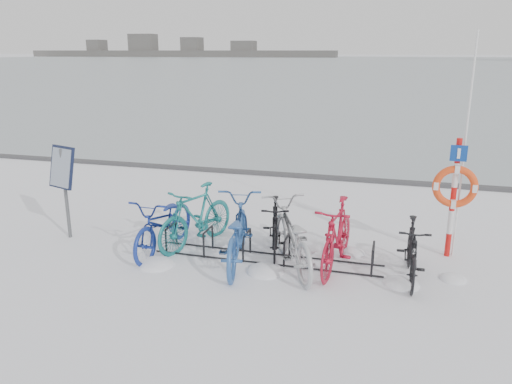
# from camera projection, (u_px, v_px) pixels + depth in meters

# --- Properties ---
(ground) EXTENTS (900.00, 900.00, 0.00)m
(ground) POSITION_uv_depth(u_px,v_px,m) (266.00, 259.00, 8.70)
(ground) COLOR white
(ground) RESTS_ON ground
(ice_sheet) EXTENTS (400.00, 298.00, 0.02)m
(ice_sheet) POSITION_uv_depth(u_px,v_px,m) (394.00, 62.00, 152.24)
(ice_sheet) COLOR #9EACB3
(ice_sheet) RESTS_ON ground
(quay_edge) EXTENTS (400.00, 0.25, 0.10)m
(quay_edge) POSITION_uv_depth(u_px,v_px,m) (319.00, 177.00, 14.15)
(quay_edge) COLOR #3F3F42
(quay_edge) RESTS_ON ground
(bike_rack) EXTENTS (4.00, 0.48, 0.46)m
(bike_rack) POSITION_uv_depth(u_px,v_px,m) (266.00, 250.00, 8.65)
(bike_rack) COLOR black
(bike_rack) RESTS_ON ground
(info_board) EXTENTS (0.64, 0.40, 1.80)m
(info_board) POSITION_uv_depth(u_px,v_px,m) (63.00, 173.00, 9.36)
(info_board) COLOR #595B5E
(info_board) RESTS_ON ground
(lifebuoy_station) EXTENTS (0.74, 0.22, 3.83)m
(lifebuoy_station) POSITION_uv_depth(u_px,v_px,m) (455.00, 187.00, 8.44)
(lifebuoy_station) COLOR red
(lifebuoy_station) RESTS_ON ground
(shoreline) EXTENTS (180.00, 12.00, 9.50)m
(shoreline) POSITION_uv_depth(u_px,v_px,m) (173.00, 52.00, 280.44)
(shoreline) COLOR #494949
(shoreline) RESTS_ON ground
(bike_0) EXTENTS (0.81, 2.09, 1.08)m
(bike_0) POSITION_uv_depth(u_px,v_px,m) (165.00, 221.00, 8.99)
(bike_0) COLOR navy
(bike_0) RESTS_ON ground
(bike_1) EXTENTS (1.20, 2.02, 1.17)m
(bike_1) POSITION_uv_depth(u_px,v_px,m) (196.00, 215.00, 9.22)
(bike_1) COLOR #196F72
(bike_1) RESTS_ON ground
(bike_2) EXTENTS (1.18, 2.31, 1.16)m
(bike_2) POSITION_uv_depth(u_px,v_px,m) (236.00, 230.00, 8.44)
(bike_2) COLOR #2B579C
(bike_2) RESTS_ON ground
(bike_3) EXTENTS (0.83, 1.73, 1.00)m
(bike_3) POSITION_uv_depth(u_px,v_px,m) (275.00, 225.00, 8.90)
(bike_3) COLOR black
(bike_3) RESTS_ON ground
(bike_4) EXTENTS (1.67, 2.28, 1.14)m
(bike_4) POSITION_uv_depth(u_px,v_px,m) (291.00, 235.00, 8.26)
(bike_4) COLOR #A5A8AD
(bike_4) RESTS_ON ground
(bike_5) EXTENTS (0.78, 2.01, 1.18)m
(bike_5) POSITION_uv_depth(u_px,v_px,m) (337.00, 234.00, 8.25)
(bike_5) COLOR #AC122B
(bike_5) RESTS_ON ground
(bike_6) EXTENTS (0.51, 1.66, 0.99)m
(bike_6) POSITION_uv_depth(u_px,v_px,m) (412.00, 249.00, 7.85)
(bike_6) COLOR black
(bike_6) RESTS_ON ground
(snow_drifts) EXTENTS (5.99, 1.97, 0.22)m
(snow_drifts) POSITION_uv_depth(u_px,v_px,m) (264.00, 264.00, 8.50)
(snow_drifts) COLOR white
(snow_drifts) RESTS_ON ground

